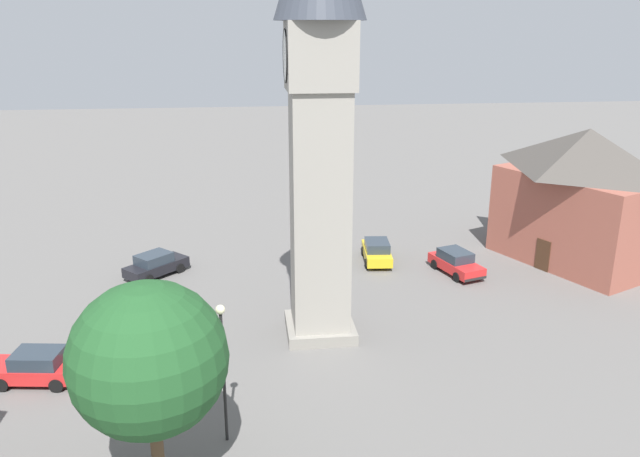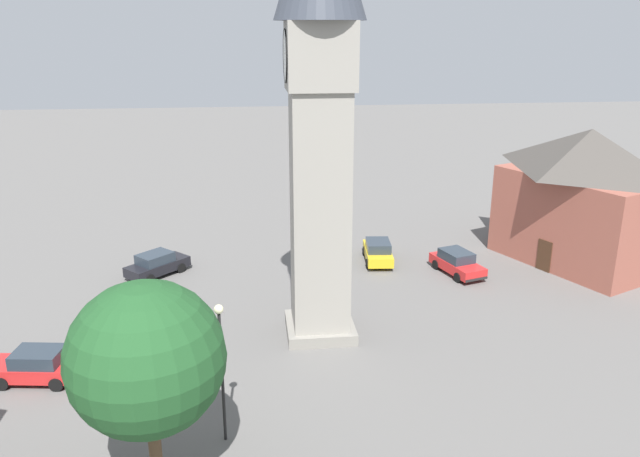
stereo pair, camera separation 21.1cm
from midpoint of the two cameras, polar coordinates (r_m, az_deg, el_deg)
name	(u,v)px [view 2 (the right image)]	position (r m, az deg, el deg)	size (l,w,h in m)	color
ground_plane	(320,333)	(33.47, 0.18, -9.49)	(200.00, 200.00, 0.00)	#605E5B
clock_tower	(320,77)	(29.79, 0.21, 13.69)	(4.25, 4.25, 22.55)	gray
car_blue_kerb	(157,264)	(41.84, -14.54, -3.17)	(4.09, 4.13, 1.53)	black
car_silver_kerb	(378,251)	(43.00, 5.45, -2.08)	(4.26, 2.09, 1.53)	gold
car_red_corner	(37,366)	(31.66, -24.30, -11.37)	(2.26, 4.33, 1.53)	red
car_white_side	(457,263)	(41.76, 12.56, -3.06)	(4.44, 2.84, 1.53)	red
pedestrian	(165,318)	(33.66, -13.83, -7.96)	(0.45, 0.40, 1.69)	#706656
tree	(147,359)	(21.49, -15.30, -11.42)	(5.22, 5.22, 7.73)	brown
building_terrace_right	(584,196)	(45.31, 23.11, 2.76)	(12.50, 10.67, 9.16)	#995142
lamp_post	(221,353)	(24.03, -8.79, -11.21)	(0.36, 0.36, 5.77)	black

